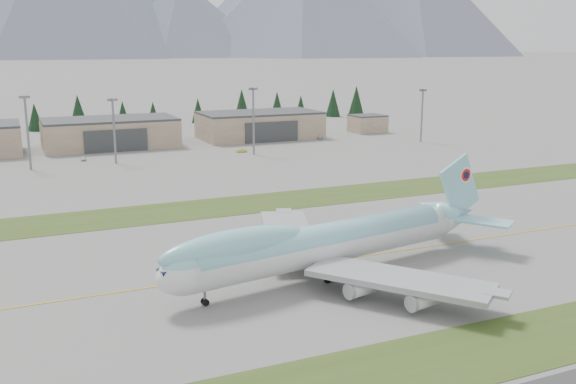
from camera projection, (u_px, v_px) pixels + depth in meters
name	position (u px, v px, depth m)	size (l,w,h in m)	color
ground	(330.00, 261.00, 112.79)	(7000.00, 7000.00, 0.00)	slate
grass_strip_near	(472.00, 353.00, 78.86)	(400.00, 14.00, 0.08)	#374C1B
grass_strip_far	(243.00, 205.00, 152.96)	(400.00, 18.00, 0.08)	#374C1B
taxiway_line_main	(330.00, 261.00, 112.79)	(400.00, 0.40, 0.02)	gold
boeing_747_freighter	(325.00, 243.00, 104.04)	(66.81, 56.61, 17.52)	silver
hangar_center	(110.00, 133.00, 239.54)	(48.00, 26.60, 10.80)	gray
hangar_right	(260.00, 125.00, 263.06)	(48.00, 26.60, 10.80)	gray
control_shed	(367.00, 123.00, 281.31)	(14.00, 12.00, 7.60)	gray
floodlight_masts	(104.00, 117.00, 200.81)	(205.08, 8.48, 23.12)	slate
service_vehicle_a	(84.00, 161.00, 211.99)	(1.52, 3.77, 1.28)	silver
service_vehicle_b	(242.00, 152.00, 228.54)	(1.36, 3.87, 1.27)	gold
service_vehicle_c	(320.00, 139.00, 260.38)	(1.76, 4.34, 1.26)	#BABCBF
conifer_belt	(128.00, 111.00, 301.77)	(269.11, 14.17, 16.07)	black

